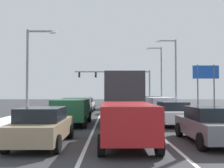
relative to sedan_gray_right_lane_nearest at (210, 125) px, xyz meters
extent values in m
plane|color=#333335|center=(-3.42, 11.31, -0.76)|extent=(120.00, 120.00, 0.00)
cube|color=silver|center=(-1.72, 15.78, -0.76)|extent=(0.14, 49.18, 0.01)
cube|color=silver|center=(-5.12, 15.78, -0.76)|extent=(0.14, 49.18, 0.01)
cube|color=white|center=(3.58, 15.78, -0.45)|extent=(2.00, 49.18, 0.62)
cube|color=white|center=(-10.42, 15.78, -0.53)|extent=(1.62, 49.18, 0.46)
cube|color=slate|center=(0.00, 0.04, -0.13)|extent=(1.82, 4.50, 0.70)
cube|color=black|center=(0.00, -0.11, 0.47)|extent=(1.64, 2.20, 0.55)
cube|color=red|center=(-0.69, -2.16, -0.01)|extent=(0.24, 0.08, 0.14)
cylinder|color=black|center=(-0.89, 1.59, -0.43)|extent=(0.22, 0.66, 0.66)
cylinder|color=black|center=(0.89, 1.59, -0.43)|extent=(0.22, 0.66, 0.66)
cylinder|color=black|center=(-0.89, -1.51, -0.43)|extent=(0.22, 0.66, 0.66)
cube|color=silver|center=(-0.15, 6.15, -0.13)|extent=(1.82, 4.50, 0.70)
cube|color=black|center=(-0.15, 6.00, 0.47)|extent=(1.64, 2.20, 0.55)
cube|color=red|center=(-0.84, 3.95, -0.01)|extent=(0.24, 0.08, 0.14)
cube|color=red|center=(0.54, 3.95, -0.01)|extent=(0.24, 0.08, 0.14)
cylinder|color=black|center=(-1.04, 7.70, -0.43)|extent=(0.22, 0.66, 0.66)
cylinder|color=black|center=(0.74, 7.70, -0.43)|extent=(0.22, 0.66, 0.66)
cylinder|color=black|center=(-1.04, 4.60, -0.43)|extent=(0.22, 0.66, 0.66)
cylinder|color=black|center=(0.74, 4.60, -0.43)|extent=(0.22, 0.66, 0.66)
cube|color=#B7BABF|center=(0.20, 12.34, 0.28)|extent=(1.95, 4.90, 1.25)
cube|color=black|center=(0.20, 9.93, 0.56)|extent=(1.56, 0.06, 0.55)
cube|color=red|center=(-0.58, 9.94, 0.18)|extent=(0.20, 0.08, 0.28)
cube|color=red|center=(0.98, 9.94, 0.18)|extent=(0.20, 0.08, 0.28)
cylinder|color=black|center=(-0.76, 14.04, -0.39)|extent=(0.25, 0.74, 0.74)
cylinder|color=black|center=(1.15, 14.04, -0.39)|extent=(0.25, 0.74, 0.74)
cylinder|color=black|center=(-0.76, 10.64, -0.39)|extent=(0.25, 0.74, 0.74)
cylinder|color=black|center=(1.15, 10.64, -0.39)|extent=(0.25, 0.74, 0.74)
cube|color=#38383D|center=(0.22, 19.71, 0.28)|extent=(1.95, 4.90, 1.25)
cube|color=black|center=(0.22, 17.30, 0.56)|extent=(1.56, 0.06, 0.55)
cube|color=red|center=(-0.56, 17.31, 0.18)|extent=(0.20, 0.08, 0.28)
cube|color=red|center=(1.00, 17.31, 0.18)|extent=(0.20, 0.08, 0.28)
cylinder|color=black|center=(-0.74, 21.41, -0.39)|extent=(0.25, 0.74, 0.74)
cylinder|color=black|center=(1.17, 21.41, -0.39)|extent=(0.25, 0.74, 0.74)
cylinder|color=black|center=(-0.74, 18.01, -0.39)|extent=(0.25, 0.74, 0.74)
cylinder|color=black|center=(1.17, 18.01, -0.39)|extent=(0.25, 0.74, 0.74)
cube|color=maroon|center=(-3.51, -0.60, 0.28)|extent=(1.95, 4.90, 1.25)
cube|color=black|center=(-3.51, -3.01, 0.56)|extent=(1.56, 0.06, 0.55)
cube|color=red|center=(-4.29, -3.00, 0.18)|extent=(0.20, 0.08, 0.28)
cube|color=red|center=(-2.73, -3.00, 0.18)|extent=(0.20, 0.08, 0.28)
cylinder|color=black|center=(-4.47, 1.10, -0.39)|extent=(0.25, 0.74, 0.74)
cylinder|color=black|center=(-2.56, 1.10, -0.39)|extent=(0.25, 0.74, 0.74)
cylinder|color=black|center=(-4.47, -2.30, -0.39)|extent=(0.25, 0.74, 0.74)
cylinder|color=black|center=(-2.56, -2.30, -0.39)|extent=(0.25, 0.74, 0.74)
cube|color=black|center=(-3.35, 10.06, 0.80)|extent=(2.35, 2.20, 2.00)
cube|color=#333338|center=(-3.35, 6.46, 1.30)|extent=(2.35, 5.00, 2.60)
cylinder|color=black|center=(-4.47, 10.36, -0.30)|extent=(0.28, 0.92, 0.92)
cylinder|color=black|center=(-2.22, 10.36, -0.30)|extent=(0.28, 0.92, 0.92)
cylinder|color=black|center=(-4.47, 4.96, -0.30)|extent=(0.28, 0.92, 0.92)
cylinder|color=black|center=(-2.22, 4.96, -0.30)|extent=(0.28, 0.92, 0.92)
cube|color=navy|center=(-3.45, 16.01, -0.13)|extent=(1.82, 4.50, 0.70)
cube|color=black|center=(-3.45, 15.86, 0.47)|extent=(1.64, 2.20, 0.55)
cube|color=red|center=(-4.14, 13.81, -0.01)|extent=(0.24, 0.08, 0.14)
cube|color=red|center=(-2.76, 13.81, -0.01)|extent=(0.24, 0.08, 0.14)
cylinder|color=black|center=(-4.34, 17.56, -0.43)|extent=(0.22, 0.66, 0.66)
cylinder|color=black|center=(-2.56, 17.56, -0.43)|extent=(0.22, 0.66, 0.66)
cylinder|color=black|center=(-4.34, 14.46, -0.43)|extent=(0.22, 0.66, 0.66)
cylinder|color=black|center=(-2.56, 14.46, -0.43)|extent=(0.22, 0.66, 0.66)
cube|color=maroon|center=(-3.65, 22.88, 0.28)|extent=(1.95, 4.90, 1.25)
cube|color=black|center=(-3.65, 20.47, 0.56)|extent=(1.56, 0.06, 0.55)
cube|color=red|center=(-4.43, 20.48, 0.18)|extent=(0.20, 0.08, 0.28)
cube|color=red|center=(-2.87, 20.48, 0.18)|extent=(0.20, 0.08, 0.28)
cylinder|color=black|center=(-4.60, 24.58, -0.39)|extent=(0.25, 0.74, 0.74)
cylinder|color=black|center=(-2.69, 24.58, -0.39)|extent=(0.25, 0.74, 0.74)
cylinder|color=black|center=(-4.60, 21.18, -0.39)|extent=(0.25, 0.74, 0.74)
cylinder|color=black|center=(-2.69, 21.18, -0.39)|extent=(0.25, 0.74, 0.74)
cube|color=#937F60|center=(-6.91, -0.34, -0.13)|extent=(1.82, 4.50, 0.70)
cube|color=black|center=(-6.91, -0.49, 0.47)|extent=(1.64, 2.20, 0.55)
cube|color=red|center=(-7.60, -2.54, -0.01)|extent=(0.24, 0.08, 0.14)
cube|color=red|center=(-6.22, -2.54, -0.01)|extent=(0.24, 0.08, 0.14)
cylinder|color=black|center=(-7.80, 1.21, -0.43)|extent=(0.22, 0.66, 0.66)
cylinder|color=black|center=(-6.02, 1.21, -0.43)|extent=(0.22, 0.66, 0.66)
cylinder|color=black|center=(-7.80, -1.89, -0.43)|extent=(0.22, 0.66, 0.66)
cylinder|color=black|center=(-6.02, -1.89, -0.43)|extent=(0.22, 0.66, 0.66)
cube|color=#1E5633|center=(-6.64, 6.17, 0.28)|extent=(1.95, 4.90, 1.25)
cube|color=black|center=(-6.64, 3.76, 0.56)|extent=(1.56, 0.06, 0.55)
cube|color=red|center=(-7.42, 3.77, 0.18)|extent=(0.20, 0.08, 0.28)
cube|color=red|center=(-5.86, 3.77, 0.18)|extent=(0.20, 0.08, 0.28)
cylinder|color=black|center=(-7.59, 7.87, -0.39)|extent=(0.25, 0.74, 0.74)
cylinder|color=black|center=(-5.68, 7.87, -0.39)|extent=(0.25, 0.74, 0.74)
cylinder|color=black|center=(-7.59, 4.47, -0.39)|extent=(0.25, 0.74, 0.74)
cylinder|color=black|center=(-5.68, 4.47, -0.39)|extent=(0.25, 0.74, 0.74)
cube|color=slate|center=(-7.03, 12.96, 0.28)|extent=(1.95, 4.90, 1.25)
cube|color=black|center=(-7.03, 10.55, 0.56)|extent=(1.56, 0.06, 0.55)
cube|color=red|center=(-7.81, 10.56, 0.18)|extent=(0.20, 0.08, 0.28)
cube|color=red|center=(-6.25, 10.56, 0.18)|extent=(0.20, 0.08, 0.28)
cylinder|color=black|center=(-7.99, 14.66, -0.39)|extent=(0.25, 0.74, 0.74)
cylinder|color=black|center=(-6.08, 14.66, -0.39)|extent=(0.25, 0.74, 0.74)
cylinder|color=black|center=(-7.99, 11.26, -0.39)|extent=(0.25, 0.74, 0.74)
cylinder|color=black|center=(-6.08, 11.26, -0.39)|extent=(0.25, 0.74, 0.74)
cube|color=silver|center=(-6.93, 18.71, -0.13)|extent=(1.82, 4.50, 0.70)
cube|color=black|center=(-6.93, 18.56, 0.47)|extent=(1.64, 2.20, 0.55)
cube|color=red|center=(-7.62, 16.51, -0.01)|extent=(0.24, 0.08, 0.14)
cube|color=red|center=(-6.24, 16.51, -0.01)|extent=(0.24, 0.08, 0.14)
cylinder|color=black|center=(-7.82, 20.26, -0.43)|extent=(0.22, 0.66, 0.66)
cylinder|color=black|center=(-6.04, 20.26, -0.43)|extent=(0.22, 0.66, 0.66)
cylinder|color=black|center=(-7.82, 17.16, -0.43)|extent=(0.22, 0.66, 0.66)
cylinder|color=black|center=(-6.04, 17.16, -0.43)|extent=(0.22, 0.66, 0.66)
cylinder|color=slate|center=(3.18, 38.14, 2.34)|extent=(0.28, 0.28, 6.20)
cube|color=slate|center=(-3.75, 38.14, 5.19)|extent=(13.86, 0.20, 0.20)
cube|color=black|center=(-0.02, 38.14, 4.61)|extent=(0.34, 0.34, 0.95)
sphere|color=red|center=(-0.02, 37.95, 4.90)|extent=(0.22, 0.22, 0.22)
sphere|color=#593F0C|center=(-0.02, 37.95, 4.61)|extent=(0.22, 0.22, 0.22)
sphere|color=#0C3819|center=(-0.02, 37.95, 4.33)|extent=(0.22, 0.22, 0.22)
cube|color=black|center=(-3.42, 38.14, 4.61)|extent=(0.34, 0.34, 0.95)
sphere|color=red|center=(-3.42, 37.95, 4.90)|extent=(0.22, 0.22, 0.22)
sphere|color=#593F0C|center=(-3.42, 37.95, 4.61)|extent=(0.22, 0.22, 0.22)
sphere|color=#0C3819|center=(-3.42, 37.95, 4.33)|extent=(0.22, 0.22, 0.22)
cube|color=black|center=(-6.82, 38.14, 4.61)|extent=(0.34, 0.34, 0.95)
sphere|color=red|center=(-6.82, 37.95, 4.90)|extent=(0.22, 0.22, 0.22)
sphere|color=#593F0C|center=(-6.82, 37.95, 4.61)|extent=(0.22, 0.22, 0.22)
sphere|color=#0C3819|center=(-6.82, 37.95, 4.33)|extent=(0.22, 0.22, 0.22)
cube|color=black|center=(-9.88, 38.14, 4.61)|extent=(0.34, 0.34, 0.95)
sphere|color=red|center=(-9.88, 37.95, 4.90)|extent=(0.22, 0.22, 0.22)
sphere|color=#593F0C|center=(-9.88, 37.95, 4.61)|extent=(0.22, 0.22, 0.22)
sphere|color=#0C3819|center=(-9.88, 37.95, 4.33)|extent=(0.22, 0.22, 0.22)
cylinder|color=gray|center=(4.18, 22.49, 3.66)|extent=(0.22, 0.22, 8.85)
cube|color=gray|center=(3.08, 22.49, 7.93)|extent=(2.20, 0.14, 0.14)
ellipsoid|color=#EAE5C6|center=(1.98, 22.49, 7.83)|extent=(0.70, 0.36, 0.24)
cylinder|color=gray|center=(4.08, 31.43, 3.94)|extent=(0.22, 0.22, 9.40)
cube|color=gray|center=(2.98, 31.43, 8.49)|extent=(2.20, 0.14, 0.14)
ellipsoid|color=#EAE5C6|center=(1.88, 31.43, 8.39)|extent=(0.70, 0.36, 0.24)
cylinder|color=gray|center=(-11.36, 11.90, 3.03)|extent=(0.22, 0.22, 7.59)
cube|color=gray|center=(-10.26, 11.90, 6.68)|extent=(2.20, 0.14, 0.14)
ellipsoid|color=#EAE5C6|center=(-9.16, 11.90, 6.58)|extent=(0.70, 0.36, 0.24)
cylinder|color=#59595B|center=(6.50, 21.09, 1.99)|extent=(0.16, 0.16, 5.50)
cylinder|color=#59595B|center=(8.50, 21.09, 1.99)|extent=(0.16, 0.16, 5.50)
cube|color=#1947A5|center=(7.50, 21.09, 3.84)|extent=(3.20, 0.12, 1.60)
camera|label=1|loc=(-4.20, -11.13, 1.35)|focal=42.65mm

